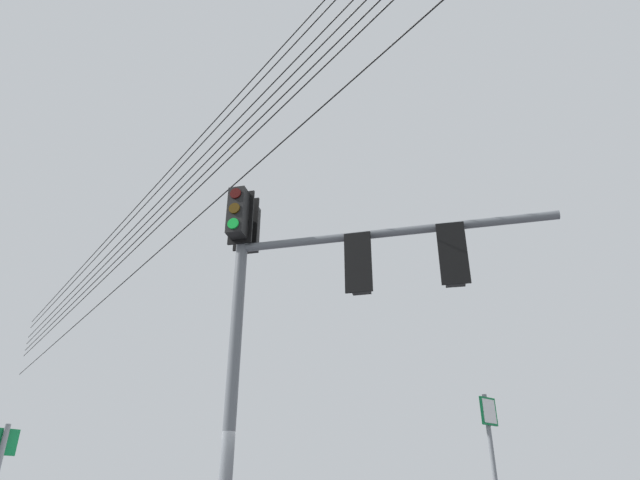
{
  "coord_description": "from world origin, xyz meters",
  "views": [
    {
      "loc": [
        4.01,
        -7.34,
        1.4
      ],
      "look_at": [
        2.2,
        0.84,
        5.57
      ],
      "focal_mm": 30.88,
      "sensor_mm": 36.0,
      "label": 1
    }
  ],
  "objects": [
    {
      "name": "signal_mast_assembly",
      "position": [
        1.9,
        0.84,
        4.77
      ],
      "size": [
        5.47,
        0.96,
        6.64
      ],
      "color": "slate",
      "rests_on": "ground"
    },
    {
      "name": "route_sign_secondary",
      "position": [
        4.62,
        1.65,
        1.86
      ],
      "size": [
        0.25,
        0.29,
        3.04
      ],
      "color": "slate",
      "rests_on": "ground"
    },
    {
      "name": "overhead_wire_span",
      "position": [
        -0.42,
        1.87,
        8.43
      ],
      "size": [
        26.5,
        22.14,
        3.17
      ],
      "color": "black"
    }
  ]
}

